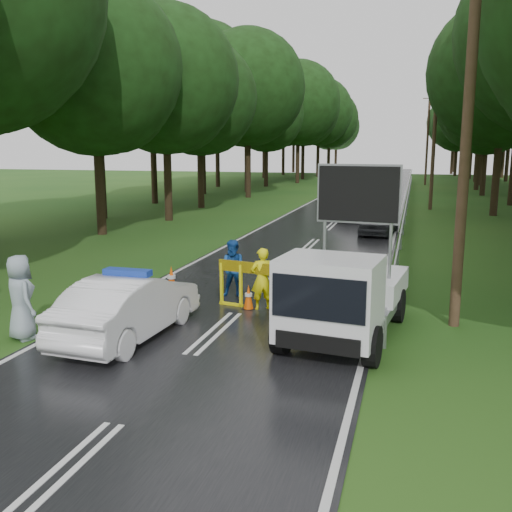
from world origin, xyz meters
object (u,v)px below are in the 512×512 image
(officer, at_px, (262,279))
(civilian, at_px, (234,269))
(queue_car_fourth, at_px, (373,187))
(police_sedan, at_px, (129,307))
(barrier, at_px, (271,276))
(queue_car_second, at_px, (355,204))
(queue_car_first, at_px, (379,221))
(work_truck, at_px, (343,295))
(queue_car_third, at_px, (377,198))

(officer, distance_m, civilian, 1.38)
(civilian, distance_m, queue_car_fourth, 34.35)
(police_sedan, height_order, queue_car_fourth, queue_car_fourth)
(barrier, distance_m, queue_car_second, 20.17)
(civilian, distance_m, queue_car_first, 13.48)
(queue_car_fourth, bearing_deg, officer, -87.06)
(work_truck, bearing_deg, queue_car_fourth, 100.11)
(queue_car_third, height_order, queue_car_fourth, queue_car_fourth)
(officer, bearing_deg, barrier, 124.66)
(work_truck, bearing_deg, queue_car_third, 99.28)
(barrier, bearing_deg, queue_car_first, 93.71)
(queue_car_third, xyz_separation_m, queue_car_fourth, (-0.90, 9.21, 0.15))
(police_sedan, distance_m, civilian, 4.00)
(work_truck, relative_size, queue_car_second, 0.86)
(police_sedan, bearing_deg, barrier, -128.77)
(queue_car_second, bearing_deg, queue_car_first, -66.35)
(queue_car_first, relative_size, queue_car_second, 0.66)
(officer, relative_size, queue_car_fourth, 0.32)
(barrier, height_order, civilian, civilian)
(police_sedan, xyz_separation_m, work_truck, (4.47, 1.14, 0.30))
(officer, bearing_deg, police_sedan, 23.11)
(barrier, height_order, officer, officer)
(queue_car_third, bearing_deg, civilian, -96.35)
(officer, height_order, queue_car_third, officer)
(queue_car_first, bearing_deg, work_truck, -82.60)
(work_truck, xyz_separation_m, officer, (-2.26, 1.77, -0.19))
(queue_car_third, bearing_deg, police_sedan, -98.00)
(barrier, bearing_deg, queue_car_third, 98.98)
(queue_car_fourth, bearing_deg, police_sedan, -90.34)
(barrier, bearing_deg, queue_car_second, 100.95)
(work_truck, height_order, queue_car_fourth, work_truck)
(work_truck, height_order, civilian, work_truck)
(barrier, bearing_deg, work_truck, -28.42)
(barrier, distance_m, queue_car_first, 14.28)
(work_truck, relative_size, civilian, 2.98)
(officer, bearing_deg, work_truck, 112.40)
(officer, height_order, queue_car_fourth, queue_car_fourth)
(police_sedan, height_order, queue_car_second, queue_car_second)
(officer, bearing_deg, queue_car_third, -122.19)
(police_sedan, distance_m, work_truck, 4.62)
(officer, distance_m, queue_car_third, 26.06)
(civilian, bearing_deg, work_truck, -45.05)
(police_sedan, xyz_separation_m, queue_car_fourth, (2.48, 38.15, 0.12))
(civilian, distance_m, queue_car_second, 19.16)
(police_sedan, bearing_deg, civilian, -104.11)
(officer, height_order, queue_car_second, queue_car_second)
(work_truck, relative_size, officer, 3.00)
(officer, distance_m, queue_car_second, 20.04)
(police_sedan, bearing_deg, work_truck, -162.76)
(queue_car_third, bearing_deg, barrier, -93.31)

